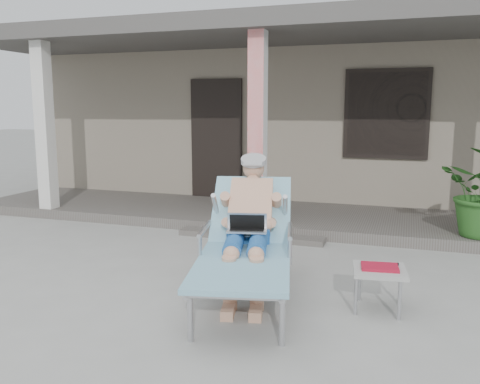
% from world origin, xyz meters
% --- Properties ---
extents(ground, '(60.00, 60.00, 0.00)m').
position_xyz_m(ground, '(0.00, 0.00, 0.00)').
color(ground, '#9E9E99').
rests_on(ground, ground).
extents(house, '(10.40, 5.40, 3.30)m').
position_xyz_m(house, '(0.00, 6.50, 1.67)').
color(house, gray).
rests_on(house, ground).
extents(porch_deck, '(10.00, 2.00, 0.15)m').
position_xyz_m(porch_deck, '(0.00, 3.00, 0.07)').
color(porch_deck, '#605B56').
rests_on(porch_deck, ground).
extents(porch_overhang, '(10.00, 2.30, 2.85)m').
position_xyz_m(porch_overhang, '(0.00, 2.95, 2.79)').
color(porch_overhang, silver).
rests_on(porch_overhang, porch_deck).
extents(porch_step, '(2.00, 0.30, 0.07)m').
position_xyz_m(porch_step, '(0.00, 1.85, 0.04)').
color(porch_step, '#605B56').
rests_on(porch_step, ground).
extents(lounger, '(1.22, 2.17, 1.37)m').
position_xyz_m(lounger, '(0.58, -0.13, 0.84)').
color(lounger, '#B7B7BC').
rests_on(lounger, ground).
extents(side_table, '(0.50, 0.50, 0.40)m').
position_xyz_m(side_table, '(1.78, -0.13, 0.34)').
color(side_table, '#A1A29D').
rests_on(side_table, ground).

